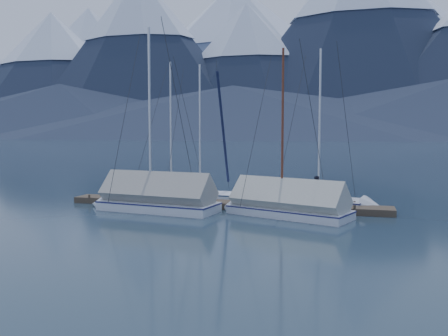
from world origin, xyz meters
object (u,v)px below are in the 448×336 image
Objects in this scene: sailboat_open_left at (178,196)px; sailboat_open_mid at (208,197)px; sailboat_open_right at (327,203)px; person at (317,191)px; sailboat_covered_near at (279,206)px; sailboat_covered_far at (148,201)px.

sailboat_open_mid is (1.94, 0.12, -0.00)m from sailboat_open_left.
sailboat_open_right is 2.32m from person.
person is (1.78, 1.56, 0.66)m from sailboat_covered_near.
sailboat_covered_near is at bearing -30.67° from sailboat_open_left.
sailboat_covered_far is (-9.15, -3.96, 0.35)m from sailboat_open_right.
sailboat_open_mid is at bearing 139.90° from sailboat_covered_near.
sailboat_open_right is at bearing -3.33° from person.
sailboat_open_right is at bearing 23.41° from sailboat_covered_far.
sailboat_open_mid is 6.70m from sailboat_covered_near.
sailboat_open_mid is 0.86× the size of sailboat_covered_far.
sailboat_covered_far is 6.77× the size of person.
sailboat_open_left is 1.02× the size of sailboat_covered_near.
sailboat_covered_far reaches higher than sailboat_open_left.
sailboat_open_right is (7.28, -0.67, 0.01)m from sailboat_open_mid.
sailboat_open_left is 6.01× the size of person.
sailboat_open_left is at bearing 176.60° from sailboat_open_right.
sailboat_open_left is 9.27m from person.
sailboat_covered_near reaches higher than person.
sailboat_open_right is 0.92× the size of sailboat_covered_far.
sailboat_open_mid is 5.01m from sailboat_covered_far.
sailboat_covered_far is at bearing -89.16° from sailboat_open_left.
sailboat_open_left is 4.52m from sailboat_covered_far.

